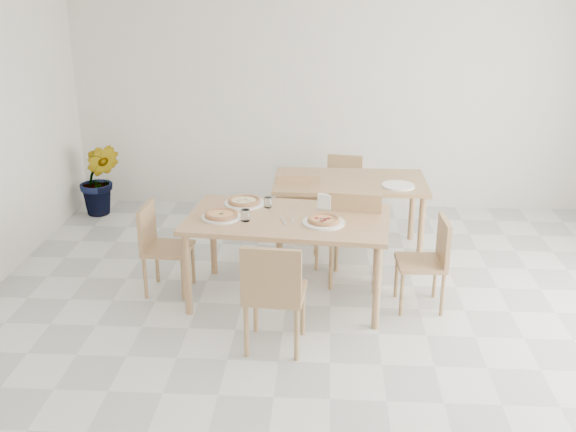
# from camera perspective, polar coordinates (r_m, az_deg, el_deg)

# --- Properties ---
(main_table) EXTENTS (1.75, 1.11, 0.75)m
(main_table) POSITION_cam_1_polar(r_m,az_deg,el_deg) (5.61, 0.00, -0.78)
(main_table) COLOR tan
(main_table) RESTS_ON ground
(chair_south) EXTENTS (0.46, 0.46, 0.87)m
(chair_south) POSITION_cam_1_polar(r_m,az_deg,el_deg) (4.89, -1.25, -6.25)
(chair_south) COLOR tan
(chair_south) RESTS_ON ground
(chair_north) EXTENTS (0.42, 0.42, 0.82)m
(chair_north) POSITION_cam_1_polar(r_m,az_deg,el_deg) (6.48, 0.88, 0.22)
(chair_north) COLOR tan
(chair_north) RESTS_ON ground
(chair_west) EXTENTS (0.41, 0.41, 0.79)m
(chair_west) POSITION_cam_1_polar(r_m,az_deg,el_deg) (5.95, -10.83, -2.19)
(chair_west) COLOR tan
(chair_west) RESTS_ON ground
(chair_east) EXTENTS (0.40, 0.40, 0.78)m
(chair_east) POSITION_cam_1_polar(r_m,az_deg,el_deg) (5.69, 11.93, -3.39)
(chair_east) COLOR tan
(chair_east) RESTS_ON ground
(plate_margherita) EXTENTS (0.32, 0.32, 0.02)m
(plate_margherita) POSITION_cam_1_polar(r_m,az_deg,el_deg) (5.59, -5.67, -0.09)
(plate_margherita) COLOR white
(plate_margherita) RESTS_ON main_table
(plate_mushroom) EXTENTS (0.35, 0.35, 0.02)m
(plate_mushroom) POSITION_cam_1_polar(r_m,az_deg,el_deg) (5.90, -3.73, 1.08)
(plate_mushroom) COLOR white
(plate_mushroom) RESTS_ON main_table
(plate_pepperoni) EXTENTS (0.34, 0.34, 0.02)m
(plate_pepperoni) POSITION_cam_1_polar(r_m,az_deg,el_deg) (5.45, 3.03, -0.55)
(plate_pepperoni) COLOR white
(plate_pepperoni) RESTS_ON main_table
(pizza_margherita) EXTENTS (0.33, 0.33, 0.03)m
(pizza_margherita) POSITION_cam_1_polar(r_m,az_deg,el_deg) (5.58, -5.68, 0.13)
(pizza_margherita) COLOR tan
(pizza_margherita) RESTS_ON plate_margherita
(pizza_mushroom) EXTENTS (0.30, 0.30, 0.03)m
(pizza_mushroom) POSITION_cam_1_polar(r_m,az_deg,el_deg) (5.89, -3.73, 1.29)
(pizza_mushroom) COLOR tan
(pizza_mushroom) RESTS_ON plate_mushroom
(pizza_pepperoni) EXTENTS (0.34, 0.34, 0.03)m
(pizza_pepperoni) POSITION_cam_1_polar(r_m,az_deg,el_deg) (5.44, 3.04, -0.32)
(pizza_pepperoni) COLOR tan
(pizza_pepperoni) RESTS_ON plate_pepperoni
(tumbler_a) EXTENTS (0.07, 0.07, 0.10)m
(tumbler_a) POSITION_cam_1_polar(r_m,az_deg,el_deg) (5.50, -3.62, 0.07)
(tumbler_a) COLOR white
(tumbler_a) RESTS_ON main_table
(tumbler_b) EXTENTS (0.07, 0.07, 0.09)m
(tumbler_b) POSITION_cam_1_polar(r_m,az_deg,el_deg) (5.81, -1.71, 1.16)
(tumbler_b) COLOR white
(tumbler_b) RESTS_ON main_table
(napkin_holder) EXTENTS (0.14, 0.10, 0.14)m
(napkin_holder) POSITION_cam_1_polar(r_m,az_deg,el_deg) (5.74, 3.12, 1.16)
(napkin_holder) COLOR silver
(napkin_holder) RESTS_ON main_table
(fork_a) EXTENTS (0.04, 0.17, 0.01)m
(fork_a) POSITION_cam_1_polar(r_m,az_deg,el_deg) (5.54, 0.41, -0.24)
(fork_a) COLOR silver
(fork_a) RESTS_ON main_table
(fork_b) EXTENTS (0.07, 0.19, 0.01)m
(fork_b) POSITION_cam_1_polar(r_m,az_deg,el_deg) (5.49, -0.37, -0.45)
(fork_b) COLOR silver
(fork_b) RESTS_ON main_table
(second_table) EXTENTS (1.48, 0.85, 0.75)m
(second_table) POSITION_cam_1_polar(r_m,az_deg,el_deg) (6.64, 5.24, 2.36)
(second_table) COLOR tan
(second_table) RESTS_ON ground
(chair_back_s) EXTENTS (0.51, 0.51, 0.91)m
(chair_back_s) POSITION_cam_1_polar(r_m,az_deg,el_deg) (5.93, 5.72, -1.26)
(chair_back_s) COLOR tan
(chair_back_s) RESTS_ON ground
(chair_back_n) EXTENTS (0.45, 0.45, 0.78)m
(chair_back_n) POSITION_cam_1_polar(r_m,az_deg,el_deg) (7.38, 4.67, 2.49)
(chair_back_n) COLOR tan
(chair_back_n) RESTS_ON ground
(plate_empty) EXTENTS (0.31, 0.31, 0.02)m
(plate_empty) POSITION_cam_1_polar(r_m,az_deg,el_deg) (6.46, 9.32, 2.55)
(plate_empty) COLOR white
(plate_empty) RESTS_ON second_table
(potted_plant) EXTENTS (0.50, 0.41, 0.85)m
(potted_plant) POSITION_cam_1_polar(r_m,az_deg,el_deg) (8.02, -15.65, 3.01)
(potted_plant) COLOR #2D671F
(potted_plant) RESTS_ON ground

